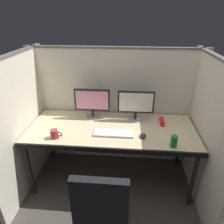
{
  "coord_description": "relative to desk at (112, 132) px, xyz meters",
  "views": [
    {
      "loc": [
        0.18,
        -1.7,
        1.95
      ],
      "look_at": [
        0.0,
        0.35,
        0.92
      ],
      "focal_mm": 32.71,
      "sensor_mm": 36.0,
      "label": 1
    }
  ],
  "objects": [
    {
      "name": "desk",
      "position": [
        0.0,
        0.0,
        0.0
      ],
      "size": [
        1.9,
        0.8,
        0.74
      ],
      "color": "beige",
      "rests_on": "ground"
    },
    {
      "name": "red_stapler",
      "position": [
        0.58,
        0.17,
        0.08
      ],
      "size": [
        0.04,
        0.15,
        0.06
      ],
      "primitive_type": "cube",
      "color": "red",
      "rests_on": "desk"
    },
    {
      "name": "cubicle_partition_rear",
      "position": [
        0.0,
        0.46,
        0.1
      ],
      "size": [
        2.21,
        0.06,
        1.57
      ],
      "color": "beige",
      "rests_on": "ground"
    },
    {
      "name": "keyboard_main",
      "position": [
        0.03,
        -0.11,
        0.06
      ],
      "size": [
        0.43,
        0.15,
        0.02
      ],
      "primitive_type": "cube",
      "color": "silver",
      "rests_on": "desk"
    },
    {
      "name": "cubicle_partition_right",
      "position": [
        0.99,
        -0.09,
        0.1
      ],
      "size": [
        0.06,
        1.41,
        1.57
      ],
      "color": "beige",
      "rests_on": "ground"
    },
    {
      "name": "monitor_left",
      "position": [
        -0.26,
        0.25,
        0.27
      ],
      "size": [
        0.43,
        0.17,
        0.37
      ],
      "color": "gray",
      "rests_on": "desk"
    },
    {
      "name": "coffee_mug",
      "position": [
        -0.58,
        -0.24,
        0.1
      ],
      "size": [
        0.13,
        0.08,
        0.09
      ],
      "color": "#993333",
      "rests_on": "desk"
    },
    {
      "name": "soda_can",
      "position": [
        0.64,
        -0.29,
        0.11
      ],
      "size": [
        0.07,
        0.07,
        0.12
      ],
      "primitive_type": "cylinder",
      "color": "#197233",
      "rests_on": "desk"
    },
    {
      "name": "office_chair",
      "position": [
        0.01,
        -0.89,
        -0.33
      ],
      "size": [
        0.52,
        0.52,
        0.97
      ],
      "rotation": [
        0.0,
        0.0,
        0.06
      ],
      "color": "black",
      "rests_on": "ground"
    },
    {
      "name": "ground_plane",
      "position": [
        0.0,
        -0.29,
        -0.69
      ],
      "size": [
        8.0,
        8.0,
        0.0
      ],
      "primitive_type": "plane",
      "color": "#423D38"
    },
    {
      "name": "monitor_right",
      "position": [
        0.27,
        0.24,
        0.27
      ],
      "size": [
        0.43,
        0.17,
        0.37
      ],
      "color": "gray",
      "rests_on": "desk"
    },
    {
      "name": "computer_mouse",
      "position": [
        0.35,
        -0.15,
        0.07
      ],
      "size": [
        0.06,
        0.1,
        0.04
      ],
      "color": "black",
      "rests_on": "desk"
    },
    {
      "name": "cubicle_partition_left",
      "position": [
        -0.99,
        -0.09,
        0.1
      ],
      "size": [
        0.06,
        1.41,
        1.57
      ],
      "color": "beige",
      "rests_on": "ground"
    }
  ]
}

